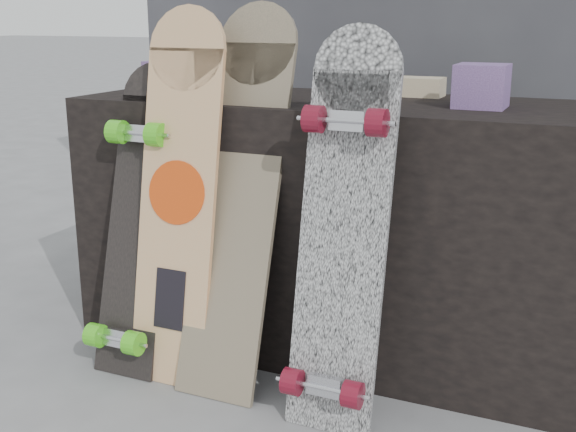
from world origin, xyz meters
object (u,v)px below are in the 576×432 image
at_px(longboard_cascadia, 342,226).
at_px(skateboard_dark, 137,216).
at_px(vendor_table, 336,225).
at_px(longboard_celtic, 240,186).
at_px(longboard_geisha, 179,187).

height_order(longboard_cascadia, skateboard_dark, longboard_cascadia).
xyz_separation_m(vendor_table, longboard_celtic, (-0.18, -0.32, 0.18)).
height_order(vendor_table, longboard_geisha, longboard_geisha).
relative_size(longboard_geisha, longboard_cascadia, 1.05).
bearing_deg(longboard_cascadia, skateboard_dark, 175.43).
relative_size(vendor_table, skateboard_dark, 1.74).
xyz_separation_m(longboard_geisha, skateboard_dark, (-0.15, -0.01, -0.10)).
bearing_deg(longboard_celtic, longboard_cascadia, -17.70).
xyz_separation_m(longboard_geisha, longboard_cascadia, (0.52, -0.06, -0.04)).
distance_m(longboard_celtic, longboard_cascadia, 0.37).
bearing_deg(longboard_geisha, longboard_cascadia, -6.50).
bearing_deg(skateboard_dark, longboard_cascadia, -4.57).
bearing_deg(longboard_cascadia, longboard_geisha, 173.50).
height_order(longboard_celtic, longboard_cascadia, longboard_celtic).
height_order(vendor_table, skateboard_dark, skateboard_dark).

